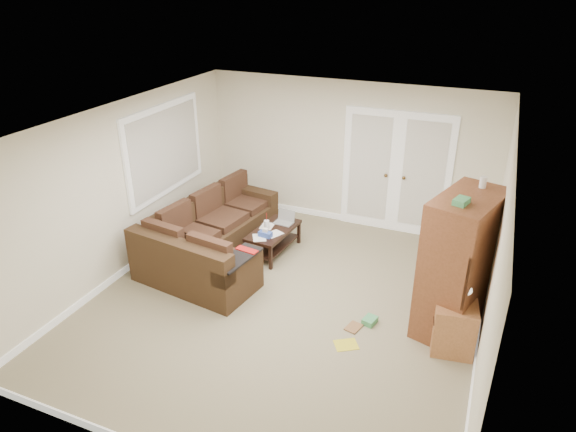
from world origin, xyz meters
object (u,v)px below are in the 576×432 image
at_px(sectional_sofa, 209,241).
at_px(side_cabinet, 454,323).
at_px(coffee_table, 274,239).
at_px(tv_armoire, 459,264).

relative_size(sectional_sofa, side_cabinet, 2.88).
xyz_separation_m(coffee_table, side_cabinet, (2.90, -1.32, 0.14)).
height_order(tv_armoire, side_cabinet, tv_armoire).
distance_m(coffee_table, tv_armoire, 3.04).
height_order(coffee_table, tv_armoire, tv_armoire).
xyz_separation_m(tv_armoire, side_cabinet, (0.07, -0.45, -0.54)).
distance_m(sectional_sofa, side_cabinet, 3.79).
bearing_deg(side_cabinet, tv_armoire, 89.81).
bearing_deg(tv_armoire, coffee_table, -179.98).
height_order(sectional_sofa, coffee_table, sectional_sofa).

